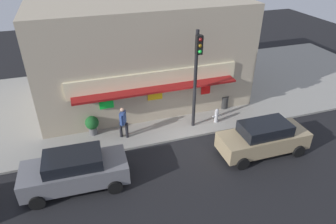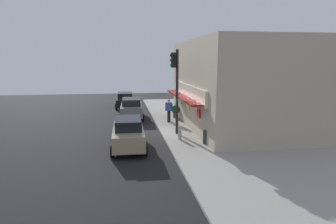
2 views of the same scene
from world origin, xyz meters
name	(u,v)px [view 1 (image 1 of 2)]	position (x,y,z in m)	size (l,w,h in m)	color
ground_plane	(191,138)	(0.00, 0.00, 0.00)	(52.30, 52.30, 0.00)	black
sidewalk	(161,92)	(0.00, 5.68, 0.06)	(34.87, 11.36, 0.12)	gray
corner_building	(138,49)	(-1.37, 6.05, 3.23)	(12.61, 8.61, 6.23)	tan
traffic_light	(197,69)	(0.49, 0.89, 3.63)	(0.32, 0.58, 5.50)	black
fire_hydrant	(216,116)	(1.91, 0.91, 0.55)	(0.46, 0.22, 0.88)	#B2B2B7
trash_can	(224,102)	(3.12, 2.29, 0.52)	(0.49, 0.49, 0.80)	#2D2D2D
pedestrian	(123,121)	(-3.47, 1.08, 1.12)	(0.51, 0.58, 1.80)	black
potted_plant_by_doorway	(92,124)	(-5.04, 1.90, 0.75)	(0.74, 0.74, 1.08)	#59595B
potted_plant_by_window	(142,111)	(-2.07, 2.60, 0.66)	(0.57, 0.57, 0.96)	brown
parked_car_grey	(75,170)	(-6.14, -1.78, 0.88)	(4.53, 2.16, 1.70)	slate
parked_car_tan	(263,138)	(2.90, -2.25, 0.88)	(4.47, 1.94, 1.72)	#9E8966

